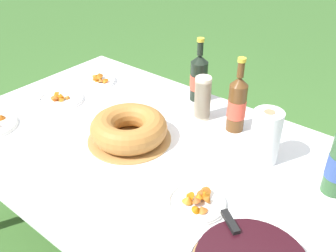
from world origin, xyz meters
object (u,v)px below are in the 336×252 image
Objects in this scene: serving_knife at (248,252)px; snack_plate_left at (61,99)px; juice_bottle_red at (199,78)px; snack_plate_far at (98,80)px; snack_plate_right at (197,202)px; paper_towel_roll at (265,137)px; bundt_cake at (129,129)px; cider_bottle_amber at (237,104)px; cup_stack at (203,98)px.

serving_knife reaches higher than snack_plate_left.
snack_plate_far is at bearing -160.43° from juice_bottle_red.
serving_knife is 1.20m from snack_plate_left.
snack_plate_far is (-0.52, -0.19, -0.10)m from juice_bottle_red.
snack_plate_right is (0.42, -0.60, -0.10)m from juice_bottle_red.
paper_towel_roll is at bearing 146.26° from serving_knife.
snack_plate_far is (-0.50, 0.28, -0.04)m from bundt_cake.
snack_plate_right is 1.03m from snack_plate_far.
serving_knife is at bearing -47.26° from juice_bottle_red.
cider_bottle_amber is at bearing 21.54° from snack_plate_left.
juice_bottle_red is at bearing 167.07° from serving_knife.
cup_stack is 0.65× the size of juice_bottle_red.
snack_plate_left is (-1.17, 0.28, -0.05)m from serving_knife.
serving_knife is at bearing -57.13° from cider_bottle_amber.
snack_plate_left is at bearing -139.33° from juice_bottle_red.
cider_bottle_amber reaches higher than bundt_cake.
snack_plate_far is at bearing 92.96° from snack_plate_left.
juice_bottle_red is (0.02, 0.47, 0.06)m from bundt_cake.
bundt_cake is at bearing 163.07° from snack_plate_right.
serving_knife is 0.71m from cider_bottle_amber.
snack_plate_right is (-0.24, 0.11, -0.05)m from serving_knife.
juice_bottle_red reaches higher than snack_plate_right.
snack_plate_right is at bearing -98.53° from paper_towel_roll.
cider_bottle_amber is (0.30, 0.34, 0.07)m from bundt_cake.
serving_knife is at bearing -68.07° from paper_towel_roll.
serving_knife is 0.27m from snack_plate_right.
juice_bottle_red is (-0.12, 0.14, 0.01)m from cup_stack.
snack_plate_far is at bearing -175.73° from cider_bottle_amber.
cup_stack reaches higher than bundt_cake.
juice_bottle_red is 1.61× the size of snack_plate_far.
bundt_cake is at bearing -3.78° from snack_plate_left.
bundt_cake is 0.46m from snack_plate_right.
serving_knife is 1.04× the size of juice_bottle_red.
snack_plate_far is (-1.18, 0.53, -0.05)m from serving_knife.
paper_towel_roll is at bearing -27.49° from juice_bottle_red.
cider_bottle_amber is (-0.38, 0.59, 0.06)m from serving_knife.
juice_bottle_red is at bearing 19.57° from snack_plate_far.
snack_plate_left is 1.14× the size of snack_plate_far.
bundt_cake reaches higher than serving_knife.
cup_stack is 0.65m from snack_plate_far.
paper_towel_roll is at bearing 11.01° from snack_plate_left.
snack_plate_far is 0.91× the size of paper_towel_roll.
juice_bottle_red is (-0.28, 0.13, -0.01)m from cider_bottle_amber.
cider_bottle_amber reaches higher than paper_towel_roll.
cup_stack is at bearing 163.13° from paper_towel_roll.
cup_stack is 0.70m from snack_plate_left.
snack_plate_left is (-0.79, -0.31, -0.11)m from cider_bottle_amber.
serving_knife is 0.99× the size of cider_bottle_amber.
cup_stack is 0.62× the size of cider_bottle_amber.
juice_bottle_red is at bearing 155.89° from cider_bottle_amber.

